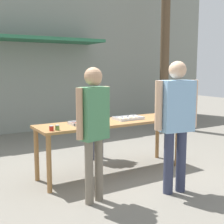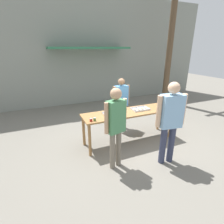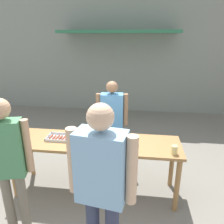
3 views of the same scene
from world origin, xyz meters
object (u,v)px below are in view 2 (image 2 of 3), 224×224
(person_customer_with_cup, at_px, (170,117))
(utility_pole, at_px, (170,41))
(food_tray_sausages, at_px, (112,113))
(person_server_behind_table, at_px, (121,99))
(condiment_jar_mustard, at_px, (91,120))
(beer_cup, at_px, (169,106))
(condiment_jar_ketchup, at_px, (95,119))
(person_customer_holding_hotdog, at_px, (116,122))
(food_tray_buns, at_px, (140,109))

(person_customer_with_cup, xyz_separation_m, utility_pole, (2.99, 3.74, 1.60))
(food_tray_sausages, bearing_deg, person_server_behind_table, 51.54)
(condiment_jar_mustard, distance_m, person_server_behind_table, 1.64)
(beer_cup, bearing_deg, condiment_jar_ketchup, -179.77)
(food_tray_sausages, bearing_deg, person_customer_with_cup, -56.10)
(condiment_jar_ketchup, distance_m, person_customer_holding_hotdog, 0.69)
(condiment_jar_mustard, relative_size, condiment_jar_ketchup, 1.00)
(food_tray_buns, height_order, condiment_jar_ketchup, condiment_jar_ketchup)
(condiment_jar_mustard, height_order, person_server_behind_table, person_server_behind_table)
(beer_cup, height_order, person_server_behind_table, person_server_behind_table)
(beer_cup, bearing_deg, person_server_behind_table, 132.38)
(food_tray_sausages, bearing_deg, utility_pole, 34.15)
(beer_cup, bearing_deg, condiment_jar_mustard, -179.72)
(food_tray_buns, xyz_separation_m, person_customer_holding_hotdog, (-1.12, -0.88, 0.17))
(food_tray_sausages, relative_size, condiment_jar_mustard, 6.18)
(condiment_jar_mustard, bearing_deg, beer_cup, 0.28)
(food_tray_buns, height_order, person_customer_holding_hotdog, person_customer_holding_hotdog)
(condiment_jar_ketchup, relative_size, person_customer_holding_hotdog, 0.04)
(person_customer_with_cup, bearing_deg, food_tray_sausages, -46.92)
(food_tray_sausages, height_order, food_tray_buns, food_tray_buns)
(beer_cup, height_order, person_customer_with_cup, person_customer_with_cup)
(condiment_jar_mustard, relative_size, utility_pole, 0.01)
(person_customer_holding_hotdog, distance_m, utility_pole, 5.59)
(condiment_jar_mustard, bearing_deg, utility_pole, 32.54)
(beer_cup, bearing_deg, food_tray_buns, 162.79)
(utility_pole, bearing_deg, person_customer_holding_hotdog, -139.90)
(utility_pole, bearing_deg, food_tray_buns, -139.20)
(food_tray_sausages, xyz_separation_m, beer_cup, (1.58, -0.24, 0.04))
(food_tray_sausages, relative_size, person_customer_with_cup, 0.25)
(person_server_behind_table, bearing_deg, food_tray_sausages, -132.92)
(person_customer_holding_hotdog, bearing_deg, food_tray_sausages, -123.31)
(person_customer_with_cup, bearing_deg, beer_cup, -120.94)
(food_tray_sausages, distance_m, person_customer_holding_hotdog, 0.95)
(food_tray_buns, relative_size, person_server_behind_table, 0.30)
(condiment_jar_ketchup, xyz_separation_m, person_customer_with_cup, (1.33, -0.93, 0.18))
(condiment_jar_mustard, bearing_deg, person_customer_holding_hotdog, -63.13)
(food_tray_buns, xyz_separation_m, beer_cup, (0.77, -0.24, 0.04))
(condiment_jar_mustard, relative_size, person_customer_with_cup, 0.04)
(food_tray_sausages, xyz_separation_m, person_server_behind_table, (0.63, 0.80, 0.07))
(person_customer_with_cup, relative_size, utility_pole, 0.35)
(food_tray_buns, distance_m, person_customer_with_cup, 1.19)
(food_tray_buns, distance_m, condiment_jar_mustard, 1.46)
(person_customer_holding_hotdog, bearing_deg, utility_pole, -153.91)
(utility_pole, bearing_deg, beer_cup, -128.19)
(food_tray_buns, height_order, utility_pole, utility_pole)
(condiment_jar_ketchup, bearing_deg, food_tray_buns, 10.33)
(condiment_jar_mustard, xyz_separation_m, person_customer_holding_hotdog, (0.32, -0.63, 0.15))
(person_server_behind_table, relative_size, person_customer_holding_hotdog, 0.92)
(condiment_jar_mustard, distance_m, condiment_jar_ketchup, 0.09)
(condiment_jar_ketchup, distance_m, utility_pole, 5.46)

